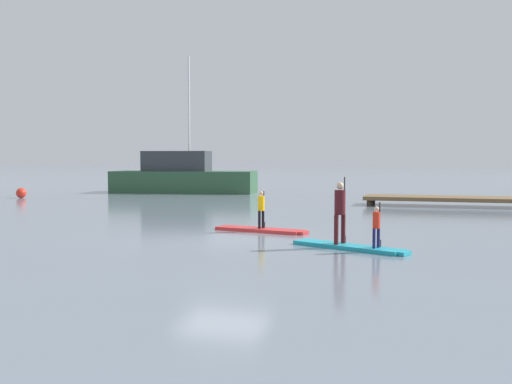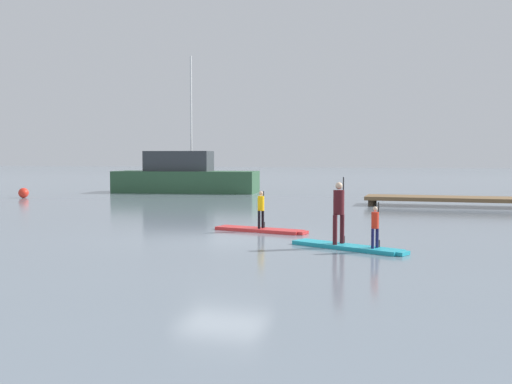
% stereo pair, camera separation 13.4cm
% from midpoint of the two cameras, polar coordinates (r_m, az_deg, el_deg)
% --- Properties ---
extents(ground_plane, '(240.00, 240.00, 0.00)m').
position_cam_midpoint_polar(ground_plane, '(16.92, -3.37, -4.55)').
color(ground_plane, slate).
extents(paddleboard_near, '(3.10, 1.28, 0.10)m').
position_cam_midpoint_polar(paddleboard_near, '(18.59, 0.31, -3.68)').
color(paddleboard_near, red).
rests_on(paddleboard_near, ground).
extents(paddler_child_solo, '(0.25, 0.40, 1.17)m').
position_cam_midpoint_polar(paddler_child_solo, '(18.53, 0.31, -1.50)').
color(paddler_child_solo, black).
rests_on(paddler_child_solo, paddleboard_near).
extents(paddleboard_far, '(3.10, 1.80, 0.10)m').
position_cam_midpoint_polar(paddleboard_far, '(15.27, 8.77, -5.26)').
color(paddleboard_far, '#1E9EB2').
rests_on(paddleboard_far, ground).
extents(paddler_adult, '(0.37, 0.47, 1.72)m').
position_cam_midpoint_polar(paddler_adult, '(15.32, 7.86, -1.59)').
color(paddler_adult, '#4C1419').
rests_on(paddler_adult, paddleboard_far).
extents(paddler_child_front, '(0.24, 0.35, 1.12)m').
position_cam_midpoint_polar(paddler_child_front, '(14.81, 11.30, -3.12)').
color(paddler_child_front, '#19194C').
rests_on(paddler_child_front, paddleboard_far).
extents(fishing_boat_white_large, '(9.67, 3.95, 8.94)m').
position_cam_midpoint_polar(fishing_boat_white_large, '(39.34, -7.21, 1.44)').
color(fishing_boat_white_large, '#2D5638').
rests_on(fishing_boat_white_large, ground).
extents(floating_dock, '(9.10, 2.12, 0.46)m').
position_cam_midpoint_polar(floating_dock, '(29.53, 19.15, -0.64)').
color(floating_dock, brown).
rests_on(floating_dock, ground).
extents(mooring_buoy_near, '(0.58, 0.58, 0.58)m').
position_cam_midpoint_polar(mooring_buoy_near, '(36.41, -21.81, -0.09)').
color(mooring_buoy_near, red).
rests_on(mooring_buoy_near, ground).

